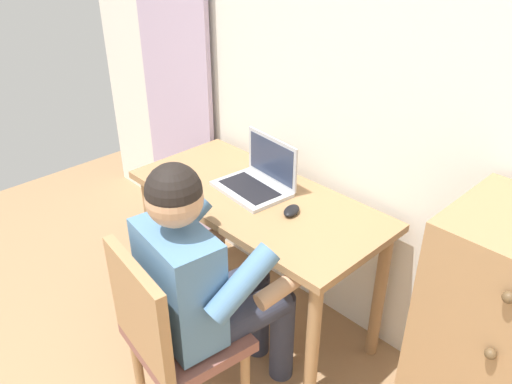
# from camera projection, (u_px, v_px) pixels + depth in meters

# --- Properties ---
(wall_back) EXTENTS (4.80, 0.05, 2.50)m
(wall_back) POSITION_uv_depth(u_px,v_px,m) (418.00, 99.00, 1.98)
(wall_back) COLOR silver
(wall_back) RESTS_ON ground_plane
(curtain_panel) EXTENTS (0.63, 0.03, 2.27)m
(curtain_panel) POSITION_uv_depth(u_px,v_px,m) (174.00, 58.00, 2.94)
(curtain_panel) COLOR #B29EBC
(curtain_panel) RESTS_ON ground_plane
(desk) EXTENTS (1.24, 0.59, 0.74)m
(desk) POSITION_uv_depth(u_px,v_px,m) (256.00, 216.00, 2.39)
(desk) COLOR #9E754C
(desk) RESTS_ON ground_plane
(dresser) EXTENTS (0.56, 0.49, 1.09)m
(dresser) POSITION_uv_depth(u_px,v_px,m) (507.00, 360.00, 1.75)
(dresser) COLOR #9E754C
(dresser) RESTS_ON ground_plane
(chair) EXTENTS (0.47, 0.45, 0.86)m
(chair) POSITION_uv_depth(u_px,v_px,m) (170.00, 333.00, 1.95)
(chair) COLOR brown
(chair) RESTS_ON ground_plane
(person_seated) EXTENTS (0.58, 0.62, 1.18)m
(person_seated) POSITION_uv_depth(u_px,v_px,m) (208.00, 277.00, 1.96)
(person_seated) COLOR #33384C
(person_seated) RESTS_ON ground_plane
(laptop) EXTENTS (0.36, 0.28, 0.24)m
(laptop) POSITION_uv_depth(u_px,v_px,m) (258.00, 178.00, 2.38)
(laptop) COLOR #B7BABF
(laptop) RESTS_ON desk
(computer_mouse) EXTENTS (0.09, 0.11, 0.03)m
(computer_mouse) POSITION_uv_depth(u_px,v_px,m) (292.00, 211.00, 2.19)
(computer_mouse) COLOR black
(computer_mouse) RESTS_ON desk
(desk_clock) EXTENTS (0.09, 0.09, 0.03)m
(desk_clock) POSITION_uv_depth(u_px,v_px,m) (170.00, 170.00, 2.53)
(desk_clock) COLOR black
(desk_clock) RESTS_ON desk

